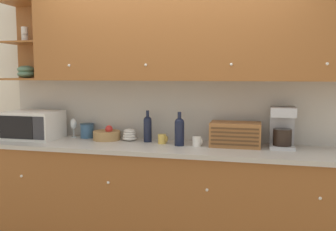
% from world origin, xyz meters
% --- Properties ---
extents(ground_plane, '(24.00, 24.00, 0.00)m').
position_xyz_m(ground_plane, '(0.00, 0.00, 0.00)').
color(ground_plane, tan).
extents(wall_back, '(5.91, 0.06, 2.60)m').
position_xyz_m(wall_back, '(0.00, 0.03, 1.30)').
color(wall_back, silver).
rests_on(wall_back, ground_plane).
extents(counter_unit, '(3.53, 0.67, 0.95)m').
position_xyz_m(counter_unit, '(0.00, -0.32, 0.47)').
color(counter_unit, '#935628').
rests_on(counter_unit, ground_plane).
extents(backsplash_panel, '(3.51, 0.01, 0.60)m').
position_xyz_m(backsplash_panel, '(0.00, -0.01, 1.25)').
color(backsplash_panel, '#B7B2A8').
rests_on(backsplash_panel, counter_unit).
extents(upper_cabinets, '(3.51, 0.37, 0.80)m').
position_xyz_m(upper_cabinets, '(0.17, -0.18, 1.94)').
color(upper_cabinets, '#935628').
rests_on(upper_cabinets, backsplash_panel).
extents(microwave, '(0.53, 0.41, 0.28)m').
position_xyz_m(microwave, '(-1.41, -0.29, 1.09)').
color(microwave, silver).
rests_on(microwave, counter_unit).
extents(wine_glass, '(0.07, 0.07, 0.20)m').
position_xyz_m(wine_glass, '(-1.05, -0.11, 1.08)').
color(wine_glass, silver).
rests_on(wine_glass, counter_unit).
extents(storage_canister, '(0.14, 0.14, 0.15)m').
position_xyz_m(storage_canister, '(-0.89, -0.12, 1.02)').
color(storage_canister, '#33567A').
rests_on(storage_canister, counter_unit).
extents(fruit_basket, '(0.27, 0.27, 0.15)m').
position_xyz_m(fruit_basket, '(-0.65, -0.18, 1.00)').
color(fruit_basket, '#A87F4C').
rests_on(fruit_basket, counter_unit).
extents(bowl_stack_on_counter, '(0.14, 0.14, 0.12)m').
position_xyz_m(bowl_stack_on_counter, '(-0.41, -0.16, 1.00)').
color(bowl_stack_on_counter, silver).
rests_on(bowl_stack_on_counter, counter_unit).
extents(wine_bottle, '(0.08, 0.08, 0.31)m').
position_xyz_m(wine_bottle, '(-0.22, -0.18, 1.09)').
color(wine_bottle, black).
rests_on(wine_bottle, counter_unit).
extents(mug, '(0.09, 0.08, 0.09)m').
position_xyz_m(mug, '(-0.05, -0.24, 0.99)').
color(mug, gold).
rests_on(mug, counter_unit).
extents(second_wine_bottle, '(0.09, 0.09, 0.31)m').
position_xyz_m(second_wine_bottle, '(0.13, -0.30, 1.09)').
color(second_wine_bottle, black).
rests_on(second_wine_bottle, counter_unit).
extents(mug_blue_second, '(0.09, 0.08, 0.09)m').
position_xyz_m(mug_blue_second, '(0.29, -0.29, 0.99)').
color(mug_blue_second, silver).
rests_on(mug_blue_second, counter_unit).
extents(bread_box, '(0.46, 0.27, 0.22)m').
position_xyz_m(bread_box, '(0.63, -0.21, 1.06)').
color(bread_box, '#996033').
rests_on(bread_box, counter_unit).
extents(coffee_maker, '(0.22, 0.24, 0.37)m').
position_xyz_m(coffee_maker, '(1.05, -0.18, 1.13)').
color(coffee_maker, '#B7B7BC').
rests_on(coffee_maker, counter_unit).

